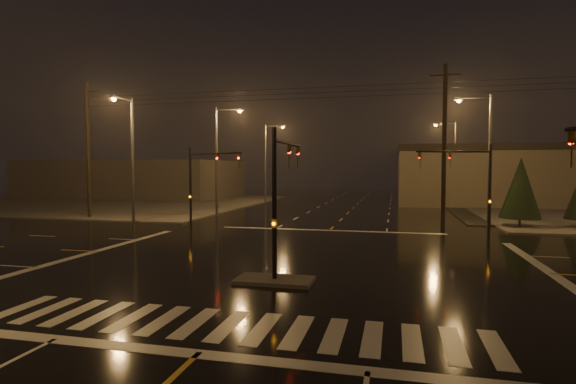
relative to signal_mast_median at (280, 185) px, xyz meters
name	(u,v)px	position (x,y,z in m)	size (l,w,h in m)	color
ground	(296,261)	(0.00, 3.07, -3.75)	(140.00, 140.00, 0.00)	black
sidewalk_nw	(118,203)	(-30.00, 33.07, -3.69)	(36.00, 36.00, 0.12)	#413E3A
median_island	(275,280)	(0.00, -0.93, -3.68)	(3.00, 1.60, 0.15)	#413E3A
crosswalk	(228,325)	(0.00, -5.93, -3.75)	(15.00, 2.60, 0.01)	beige
stop_bar_near	(198,354)	(0.00, -7.93, -3.75)	(16.00, 0.50, 0.01)	beige
stop_bar_far	(329,230)	(0.00, 14.07, -3.75)	(16.00, 0.50, 0.01)	beige
commercial_block	(135,179)	(-35.00, 45.07, -0.95)	(30.00, 18.00, 5.60)	#433F3B
signal_mast_median	(280,185)	(0.00, 0.00, 0.00)	(0.25, 4.59, 6.00)	black
signal_mast_ne	(474,178)	(9.50, 13.21, 0.04)	(4.84, 1.86, 6.00)	black
signal_mast_nw	(201,177)	(-9.50, 13.21, 0.04)	(4.84, 1.86, 6.00)	black
streetlight_1	(219,154)	(-11.18, 21.07, 2.05)	(2.77, 0.32, 10.00)	#38383A
streetlight_2	(268,158)	(-11.18, 37.07, 2.05)	(2.77, 0.32, 10.00)	#38383A
streetlight_3	(486,150)	(11.18, 19.07, 2.05)	(2.77, 0.32, 10.00)	#38383A
streetlight_4	(453,157)	(11.18, 39.07, 2.05)	(2.77, 0.32, 10.00)	#38383A
streetlight_5	(130,151)	(-16.00, 14.26, 2.05)	(0.32, 2.77, 10.00)	#38383A
utility_pole_0	(88,149)	(-22.00, 17.07, 2.38)	(2.20, 0.32, 12.00)	black
utility_pole_1	(444,145)	(8.00, 17.07, 2.38)	(2.20, 0.32, 12.00)	black
conifer_0	(521,188)	(13.69, 19.07, -0.77)	(2.93, 2.93, 5.27)	black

